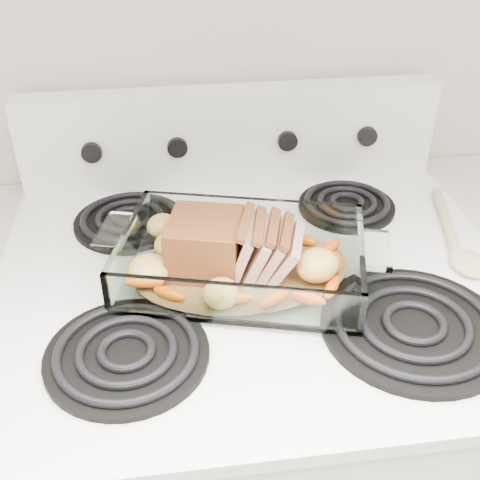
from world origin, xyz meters
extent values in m
cube|color=white|center=(0.00, 1.66, 0.46)|extent=(0.76, 0.65, 0.92)
cube|color=white|center=(0.00, 1.66, 0.93)|extent=(0.78, 0.67, 0.02)
cube|color=white|center=(0.00, 1.95, 1.03)|extent=(0.76, 0.06, 0.18)
cylinder|color=black|center=(-0.19, 1.50, 0.94)|extent=(0.21, 0.21, 0.01)
cylinder|color=black|center=(0.19, 1.50, 0.94)|extent=(0.25, 0.25, 0.01)
cylinder|color=black|center=(-0.19, 1.81, 0.94)|extent=(0.19, 0.19, 0.01)
cylinder|color=black|center=(0.19, 1.81, 0.94)|extent=(0.17, 0.17, 0.01)
cylinder|color=black|center=(-0.25, 1.92, 1.03)|extent=(0.04, 0.02, 0.04)
cylinder|color=black|center=(-0.10, 1.92, 1.03)|extent=(0.04, 0.02, 0.04)
cylinder|color=black|center=(0.10, 1.92, 1.03)|extent=(0.04, 0.02, 0.04)
cylinder|color=black|center=(0.25, 1.92, 1.03)|extent=(0.04, 0.02, 0.04)
cube|color=white|center=(-0.02, 1.64, 0.95)|extent=(0.35, 0.23, 0.01)
cube|color=white|center=(-0.02, 1.53, 0.98)|extent=(0.35, 0.01, 0.06)
cube|color=white|center=(-0.02, 1.75, 0.98)|extent=(0.35, 0.01, 0.06)
cube|color=white|center=(-0.19, 1.64, 0.98)|extent=(0.01, 0.23, 0.06)
cube|color=white|center=(0.15, 1.64, 0.98)|extent=(0.01, 0.23, 0.06)
cylinder|color=brown|center=(-0.02, 1.64, 0.95)|extent=(0.20, 0.20, 0.00)
cube|color=brown|center=(-0.08, 1.64, 0.99)|extent=(0.10, 0.10, 0.08)
cube|color=#DBA994|center=(-0.02, 1.64, 0.99)|extent=(0.04, 0.10, 0.08)
cube|color=#DBA994|center=(0.00, 1.64, 0.99)|extent=(0.04, 0.10, 0.07)
cube|color=#DBA994|center=(0.02, 1.64, 0.99)|extent=(0.04, 0.09, 0.07)
cube|color=#DBA994|center=(0.04, 1.64, 0.99)|extent=(0.05, 0.09, 0.07)
ellipsoid|color=#E14100|center=(-0.16, 1.57, 0.96)|extent=(0.05, 0.02, 0.02)
ellipsoid|color=#E14100|center=(0.08, 1.57, 0.96)|extent=(0.05, 0.02, 0.02)
ellipsoid|color=#E14100|center=(0.12, 1.66, 0.96)|extent=(0.05, 0.02, 0.02)
ellipsoid|color=#E14100|center=(-0.17, 1.67, 0.96)|extent=(0.05, 0.02, 0.02)
ellipsoid|color=#D3AD53|center=(-0.17, 1.71, 0.97)|extent=(0.06, 0.05, 0.04)
ellipsoid|color=#D3AD53|center=(0.00, 1.72, 0.97)|extent=(0.06, 0.05, 0.04)
ellipsoid|color=#D3AD53|center=(0.09, 1.62, 0.97)|extent=(0.06, 0.05, 0.04)
cylinder|color=tan|center=(0.34, 1.74, 0.95)|extent=(0.07, 0.20, 0.02)
ellipsoid|color=tan|center=(0.32, 1.61, 0.95)|extent=(0.06, 0.07, 0.02)
camera|label=1|loc=(-0.12, 0.93, 1.49)|focal=45.00mm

